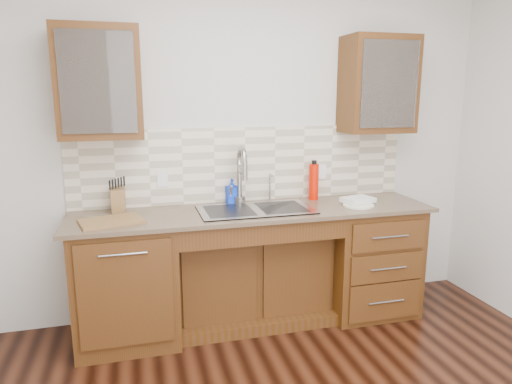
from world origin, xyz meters
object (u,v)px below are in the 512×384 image
object	(u,v)px
plate	(358,205)
cutting_board	(111,221)
water_bottle	(314,182)
soap_bottle	(232,191)
knife_block	(118,200)

from	to	relation	value
plate	cutting_board	xyz separation A→B (m)	(-1.82, 0.01, 0.00)
water_bottle	cutting_board	size ratio (longest dim) A/B	0.73
plate	soap_bottle	bearing A→B (deg)	158.91
soap_bottle	cutting_board	distance (m)	0.97
water_bottle	knife_block	size ratio (longest dim) A/B	1.67
plate	water_bottle	bearing A→B (deg)	128.51
knife_block	cutting_board	size ratio (longest dim) A/B	0.44
soap_bottle	plate	world-z (taller)	soap_bottle
plate	cutting_board	distance (m)	1.82
water_bottle	plate	distance (m)	0.42
water_bottle	cutting_board	world-z (taller)	water_bottle
plate	knife_block	size ratio (longest dim) A/B	1.37
soap_bottle	knife_block	xyz separation A→B (m)	(-0.86, -0.05, -0.01)
soap_bottle	knife_block	bearing A→B (deg)	179.17
soap_bottle	plate	bearing A→B (deg)	-25.18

